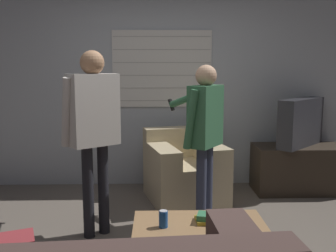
# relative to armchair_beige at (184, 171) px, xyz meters

# --- Properties ---
(wall_back) EXTENTS (5.20, 0.08, 2.55)m
(wall_back) POSITION_rel_armchair_beige_xyz_m (-0.27, 0.64, 0.94)
(wall_back) COLOR #ADB2B7
(wall_back) RESTS_ON ground_plane
(armchair_beige) EXTENTS (1.00, 1.02, 0.81)m
(armchair_beige) POSITION_rel_armchair_beige_xyz_m (0.00, 0.00, 0.00)
(armchair_beige) COLOR #C6B289
(armchair_beige) RESTS_ON ground_plane
(coffee_table) EXTENTS (0.99, 0.54, 0.39)m
(coffee_table) POSITION_rel_armchair_beige_xyz_m (-0.00, -1.66, 0.01)
(coffee_table) COLOR #9E754C
(coffee_table) RESTS_ON ground_plane
(tv_stand) EXTENTS (1.10, 0.53, 0.58)m
(tv_stand) POSITION_rel_armchair_beige_xyz_m (1.44, 0.24, -0.05)
(tv_stand) COLOR #33281E
(tv_stand) RESTS_ON ground_plane
(tv) EXTENTS (0.73, 0.74, 0.58)m
(tv) POSITION_rel_armchair_beige_xyz_m (1.44, 0.24, 0.53)
(tv) COLOR #2D2D33
(tv) RESTS_ON tv_stand
(person_left_standing) EXTENTS (0.53, 0.84, 1.69)m
(person_left_standing) POSITION_rel_armchair_beige_xyz_m (-0.89, -0.96, 0.73)
(person_left_standing) COLOR black
(person_left_standing) RESTS_ON ground_plane
(person_right_standing) EXTENTS (0.54, 0.74, 1.56)m
(person_right_standing) POSITION_rel_armchair_beige_xyz_m (0.14, -0.71, 0.64)
(person_right_standing) COLOR #33384C
(person_right_standing) RESTS_ON ground_plane
(book_stack) EXTENTS (0.21, 0.18, 0.07)m
(book_stack) POSITION_rel_armchair_beige_xyz_m (0.07, -1.64, 0.08)
(book_stack) COLOR gold
(book_stack) RESTS_ON coffee_table
(soda_can) EXTENTS (0.07, 0.07, 0.13)m
(soda_can) POSITION_rel_armchair_beige_xyz_m (-0.28, -1.72, 0.11)
(soda_can) COLOR #194C9E
(soda_can) RESTS_ON coffee_table
(spare_remote) EXTENTS (0.10, 0.13, 0.02)m
(spare_remote) POSITION_rel_armchair_beige_xyz_m (0.16, -1.54, 0.06)
(spare_remote) COLOR white
(spare_remote) RESTS_ON coffee_table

